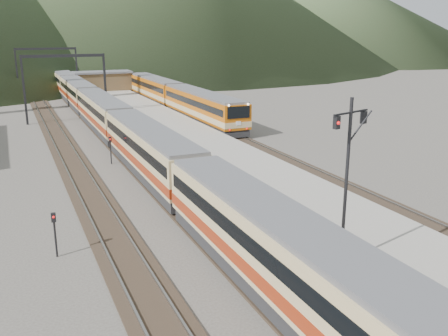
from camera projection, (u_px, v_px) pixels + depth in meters
name	position (u px, v px, depth m)	size (l,w,h in m)	color
track_main	(118.00, 144.00, 48.13)	(2.60, 200.00, 0.23)	black
track_far	(65.00, 149.00, 46.21)	(2.60, 200.00, 0.23)	black
track_second	(227.00, 135.00, 52.56)	(2.60, 200.00, 0.23)	black
platform	(180.00, 139.00, 48.40)	(8.00, 100.00, 1.00)	gray
gantry_near	(65.00, 75.00, 58.82)	(9.55, 0.25, 8.00)	black
gantry_far	(47.00, 63.00, 80.91)	(9.55, 0.25, 8.00)	black
station_shed	(103.00, 81.00, 83.19)	(9.40, 4.40, 3.10)	brown
main_train	(103.00, 113.00, 54.39)	(2.78, 95.45, 3.39)	tan
second_train	(175.00, 97.00, 67.31)	(2.95, 40.11, 3.60)	#A7500A
signal_mast	(347.00, 166.00, 20.27)	(2.12, 0.79, 7.16)	black
short_signal_b	(110.00, 147.00, 40.93)	(0.22, 0.16, 2.27)	black
short_signal_c	(55.00, 229.00, 23.99)	(0.24, 0.18, 2.27)	black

